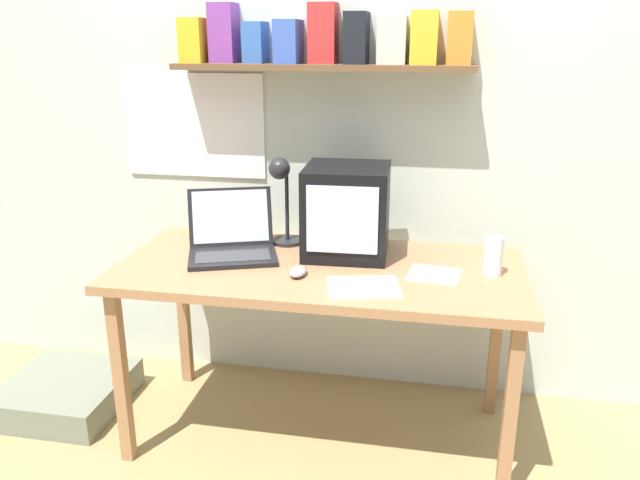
{
  "coord_description": "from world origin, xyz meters",
  "views": [
    {
      "loc": [
        0.42,
        -2.18,
        1.57
      ],
      "look_at": [
        0.0,
        0.0,
        0.85
      ],
      "focal_mm": 35.0,
      "sensor_mm": 36.0,
      "label": 1
    }
  ],
  "objects_px": {
    "juice_glass": "(493,258)",
    "computer_mouse": "(298,271)",
    "corner_desk": "(320,281)",
    "laptop": "(232,239)",
    "desk_lamp": "(282,191)",
    "floor_cushion": "(66,393)",
    "loose_paper_near_laptop": "(434,275)",
    "open_notebook": "(364,287)",
    "crt_monitor": "(347,211)"
  },
  "relations": [
    {
      "from": "juice_glass",
      "to": "loose_paper_near_laptop",
      "type": "height_order",
      "value": "juice_glass"
    },
    {
      "from": "laptop",
      "to": "juice_glass",
      "type": "bearing_deg",
      "value": -22.86
    },
    {
      "from": "loose_paper_near_laptop",
      "to": "open_notebook",
      "type": "height_order",
      "value": "same"
    },
    {
      "from": "desk_lamp",
      "to": "floor_cushion",
      "type": "relative_size",
      "value": 0.75
    },
    {
      "from": "open_notebook",
      "to": "floor_cushion",
      "type": "height_order",
      "value": "open_notebook"
    },
    {
      "from": "juice_glass",
      "to": "open_notebook",
      "type": "distance_m",
      "value": 0.49
    },
    {
      "from": "corner_desk",
      "to": "floor_cushion",
      "type": "relative_size",
      "value": 3.08
    },
    {
      "from": "open_notebook",
      "to": "crt_monitor",
      "type": "bearing_deg",
      "value": 108.42
    },
    {
      "from": "computer_mouse",
      "to": "open_notebook",
      "type": "relative_size",
      "value": 0.37
    },
    {
      "from": "juice_glass",
      "to": "corner_desk",
      "type": "bearing_deg",
      "value": -178.52
    },
    {
      "from": "juice_glass",
      "to": "floor_cushion",
      "type": "bearing_deg",
      "value": -178.87
    },
    {
      "from": "loose_paper_near_laptop",
      "to": "desk_lamp",
      "type": "bearing_deg",
      "value": 159.72
    },
    {
      "from": "computer_mouse",
      "to": "laptop",
      "type": "bearing_deg",
      "value": 148.81
    },
    {
      "from": "corner_desk",
      "to": "computer_mouse",
      "type": "bearing_deg",
      "value": -114.92
    },
    {
      "from": "computer_mouse",
      "to": "floor_cushion",
      "type": "bearing_deg",
      "value": 174.53
    },
    {
      "from": "juice_glass",
      "to": "floor_cushion",
      "type": "distance_m",
      "value": 1.93
    },
    {
      "from": "desk_lamp",
      "to": "floor_cushion",
      "type": "bearing_deg",
      "value": -148.45
    },
    {
      "from": "crt_monitor",
      "to": "loose_paper_near_laptop",
      "type": "xyz_separation_m",
      "value": [
        0.35,
        -0.18,
        -0.17
      ]
    },
    {
      "from": "laptop",
      "to": "computer_mouse",
      "type": "height_order",
      "value": "laptop"
    },
    {
      "from": "desk_lamp",
      "to": "computer_mouse",
      "type": "height_order",
      "value": "desk_lamp"
    },
    {
      "from": "corner_desk",
      "to": "floor_cushion",
      "type": "height_order",
      "value": "corner_desk"
    },
    {
      "from": "desk_lamp",
      "to": "juice_glass",
      "type": "relative_size",
      "value": 2.54
    },
    {
      "from": "juice_glass",
      "to": "laptop",
      "type": "bearing_deg",
      "value": 177.13
    },
    {
      "from": "crt_monitor",
      "to": "computer_mouse",
      "type": "xyz_separation_m",
      "value": [
        -0.13,
        -0.28,
        -0.16
      ]
    },
    {
      "from": "computer_mouse",
      "to": "floor_cushion",
      "type": "height_order",
      "value": "computer_mouse"
    },
    {
      "from": "corner_desk",
      "to": "computer_mouse",
      "type": "relative_size",
      "value": 14.43
    },
    {
      "from": "crt_monitor",
      "to": "computer_mouse",
      "type": "relative_size",
      "value": 3.32
    },
    {
      "from": "desk_lamp",
      "to": "corner_desk",
      "type": "bearing_deg",
      "value": -28.13
    },
    {
      "from": "laptop",
      "to": "juice_glass",
      "type": "height_order",
      "value": "laptop"
    },
    {
      "from": "laptop",
      "to": "juice_glass",
      "type": "distance_m",
      "value": 1.01
    },
    {
      "from": "corner_desk",
      "to": "computer_mouse",
      "type": "xyz_separation_m",
      "value": [
        -0.06,
        -0.12,
        0.08
      ]
    },
    {
      "from": "computer_mouse",
      "to": "loose_paper_near_laptop",
      "type": "xyz_separation_m",
      "value": [
        0.48,
        0.1,
        -0.01
      ]
    },
    {
      "from": "laptop",
      "to": "computer_mouse",
      "type": "distance_m",
      "value": 0.37
    },
    {
      "from": "juice_glass",
      "to": "computer_mouse",
      "type": "bearing_deg",
      "value": -168.61
    },
    {
      "from": "desk_lamp",
      "to": "loose_paper_near_laptop",
      "type": "bearing_deg",
      "value": -2.03
    },
    {
      "from": "crt_monitor",
      "to": "loose_paper_near_laptop",
      "type": "bearing_deg",
      "value": -29.54
    },
    {
      "from": "computer_mouse",
      "to": "floor_cushion",
      "type": "relative_size",
      "value": 0.21
    },
    {
      "from": "computer_mouse",
      "to": "floor_cushion",
      "type": "xyz_separation_m",
      "value": [
        -1.09,
        0.1,
        -0.7
      ]
    },
    {
      "from": "desk_lamp",
      "to": "floor_cushion",
      "type": "height_order",
      "value": "desk_lamp"
    },
    {
      "from": "laptop",
      "to": "loose_paper_near_laptop",
      "type": "distance_m",
      "value": 0.81
    },
    {
      "from": "corner_desk",
      "to": "desk_lamp",
      "type": "bearing_deg",
      "value": 133.62
    },
    {
      "from": "crt_monitor",
      "to": "desk_lamp",
      "type": "bearing_deg",
      "value": 166.63
    },
    {
      "from": "juice_glass",
      "to": "loose_paper_near_laptop",
      "type": "bearing_deg",
      "value": -168.67
    },
    {
      "from": "laptop",
      "to": "desk_lamp",
      "type": "distance_m",
      "value": 0.28
    },
    {
      "from": "crt_monitor",
      "to": "juice_glass",
      "type": "xyz_separation_m",
      "value": [
        0.56,
        -0.14,
        -0.11
      ]
    },
    {
      "from": "laptop",
      "to": "open_notebook",
      "type": "height_order",
      "value": "laptop"
    },
    {
      "from": "crt_monitor",
      "to": "floor_cushion",
      "type": "xyz_separation_m",
      "value": [
        -1.22,
        -0.17,
        -0.86
      ]
    },
    {
      "from": "corner_desk",
      "to": "crt_monitor",
      "type": "relative_size",
      "value": 4.35
    },
    {
      "from": "crt_monitor",
      "to": "loose_paper_near_laptop",
      "type": "relative_size",
      "value": 1.71
    },
    {
      "from": "crt_monitor",
      "to": "juice_glass",
      "type": "distance_m",
      "value": 0.58
    }
  ]
}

